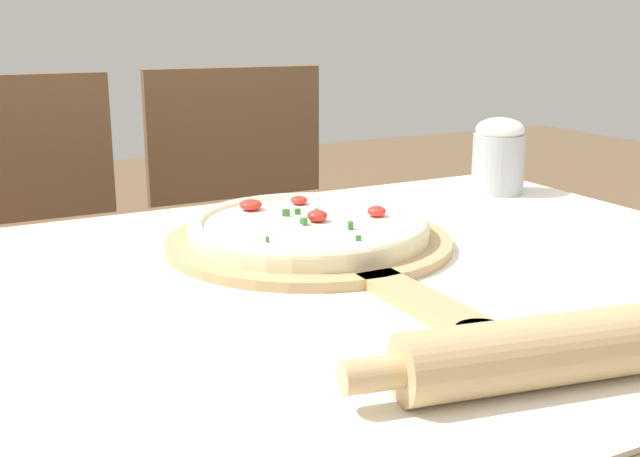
# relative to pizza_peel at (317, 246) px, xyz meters

# --- Properties ---
(dining_table) EXTENTS (1.19, 0.89, 0.73)m
(dining_table) POSITION_rel_pizza_peel_xyz_m (-0.04, -0.11, -0.12)
(dining_table) COLOR brown
(dining_table) RESTS_ON ground_plane
(towel_cloth) EXTENTS (1.11, 0.81, 0.00)m
(towel_cloth) POSITION_rel_pizza_peel_xyz_m (-0.04, -0.11, -0.01)
(towel_cloth) COLOR white
(towel_cloth) RESTS_ON dining_table
(pizza_peel) EXTENTS (0.36, 0.54, 0.01)m
(pizza_peel) POSITION_rel_pizza_peel_xyz_m (0.00, 0.00, 0.00)
(pizza_peel) COLOR tan
(pizza_peel) RESTS_ON towel_cloth
(pizza) EXTENTS (0.30, 0.30, 0.03)m
(pizza) POSITION_rel_pizza_peel_xyz_m (0.00, 0.02, 0.02)
(pizza) COLOR beige
(pizza) RESTS_ON pizza_peel
(rolling_pin) EXTENTS (0.43, 0.12, 0.06)m
(rolling_pin) POSITION_rel_pizza_peel_xyz_m (0.04, -0.42, 0.02)
(rolling_pin) COLOR tan
(rolling_pin) RESTS_ON towel_cloth
(chair_left) EXTENTS (0.43, 0.43, 0.91)m
(chair_left) POSITION_rel_pizza_peel_xyz_m (-0.26, 0.69, -0.21)
(chair_left) COLOR brown
(chair_left) RESTS_ON ground_plane
(chair_right) EXTENTS (0.44, 0.44, 0.91)m
(chair_right) POSITION_rel_pizza_peel_xyz_m (0.19, 0.68, -0.21)
(chair_right) COLOR brown
(chair_right) RESTS_ON ground_plane
(flour_cup) EXTENTS (0.08, 0.08, 0.12)m
(flour_cup) POSITION_rel_pizza_peel_xyz_m (0.41, 0.16, 0.06)
(flour_cup) COLOR #B2B7BC
(flour_cup) RESTS_ON towel_cloth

